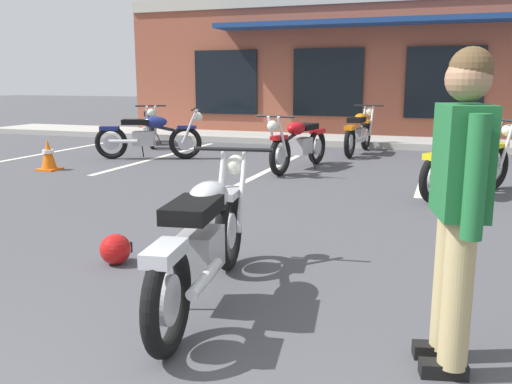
{
  "coord_description": "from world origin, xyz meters",
  "views": [
    {
      "loc": [
        1.6,
        -0.65,
        1.52
      ],
      "look_at": [
        0.03,
        3.77,
        0.55
      ],
      "focal_mm": 38.31,
      "sensor_mm": 36.0,
      "label": 1
    }
  ],
  "objects_px": {
    "motorcycle_red_sportbike": "(359,131)",
    "helmet_on_pavement": "(116,249)",
    "motorcycle_blue_standard": "(469,161)",
    "traffic_cone": "(48,155)",
    "motorcycle_green_cafe_racer": "(299,143)",
    "person_in_black_shirt": "(459,194)",
    "motorcycle_black_cruiser": "(149,135)",
    "motorcycle_foreground_classic": "(205,238)",
    "motorcycle_silver_naked": "(151,126)"
  },
  "relations": [
    {
      "from": "motorcycle_black_cruiser",
      "to": "traffic_cone",
      "type": "distance_m",
      "value": 2.0
    },
    {
      "from": "motorcycle_green_cafe_racer",
      "to": "person_in_black_shirt",
      "type": "bearing_deg",
      "value": -67.98
    },
    {
      "from": "motorcycle_green_cafe_racer",
      "to": "person_in_black_shirt",
      "type": "distance_m",
      "value": 6.6
    },
    {
      "from": "motorcycle_foreground_classic",
      "to": "person_in_black_shirt",
      "type": "bearing_deg",
      "value": -13.13
    },
    {
      "from": "helmet_on_pavement",
      "to": "motorcycle_green_cafe_racer",
      "type": "bearing_deg",
      "value": 88.2
    },
    {
      "from": "motorcycle_foreground_classic",
      "to": "motorcycle_green_cafe_racer",
      "type": "relative_size",
      "value": 1.0
    },
    {
      "from": "person_in_black_shirt",
      "to": "motorcycle_blue_standard",
      "type": "bearing_deg",
      "value": 87.55
    },
    {
      "from": "helmet_on_pavement",
      "to": "motorcycle_black_cruiser",
      "type": "bearing_deg",
      "value": 117.72
    },
    {
      "from": "motorcycle_foreground_classic",
      "to": "motorcycle_blue_standard",
      "type": "relative_size",
      "value": 1.13
    },
    {
      "from": "motorcycle_blue_standard",
      "to": "helmet_on_pavement",
      "type": "distance_m",
      "value": 4.85
    },
    {
      "from": "motorcycle_red_sportbike",
      "to": "motorcycle_green_cafe_racer",
      "type": "distance_m",
      "value": 2.53
    },
    {
      "from": "motorcycle_silver_naked",
      "to": "helmet_on_pavement",
      "type": "xyz_separation_m",
      "value": [
        4.06,
        -7.57,
        -0.33
      ]
    },
    {
      "from": "motorcycle_red_sportbike",
      "to": "helmet_on_pavement",
      "type": "distance_m",
      "value": 7.76
    },
    {
      "from": "motorcycle_black_cruiser",
      "to": "motorcycle_green_cafe_racer",
      "type": "bearing_deg",
      "value": -5.5
    },
    {
      "from": "motorcycle_green_cafe_racer",
      "to": "traffic_cone",
      "type": "relative_size",
      "value": 3.95
    },
    {
      "from": "motorcycle_silver_naked",
      "to": "motorcycle_blue_standard",
      "type": "relative_size",
      "value": 1.0
    },
    {
      "from": "motorcycle_red_sportbike",
      "to": "motorcycle_black_cruiser",
      "type": "bearing_deg",
      "value": -149.81
    },
    {
      "from": "motorcycle_blue_standard",
      "to": "traffic_cone",
      "type": "relative_size",
      "value": 3.52
    },
    {
      "from": "motorcycle_red_sportbike",
      "to": "motorcycle_foreground_classic",
      "type": "bearing_deg",
      "value": -88.23
    },
    {
      "from": "traffic_cone",
      "to": "motorcycle_green_cafe_racer",
      "type": "bearing_deg",
      "value": 19.95
    },
    {
      "from": "traffic_cone",
      "to": "person_in_black_shirt",
      "type": "bearing_deg",
      "value": -35.59
    },
    {
      "from": "person_in_black_shirt",
      "to": "helmet_on_pavement",
      "type": "height_order",
      "value": "person_in_black_shirt"
    },
    {
      "from": "motorcycle_foreground_classic",
      "to": "motorcycle_green_cafe_racer",
      "type": "bearing_deg",
      "value": 98.72
    },
    {
      "from": "motorcycle_red_sportbike",
      "to": "motorcycle_black_cruiser",
      "type": "relative_size",
      "value": 1.04
    },
    {
      "from": "motorcycle_red_sportbike",
      "to": "helmet_on_pavement",
      "type": "height_order",
      "value": "motorcycle_red_sportbike"
    },
    {
      "from": "person_in_black_shirt",
      "to": "helmet_on_pavement",
      "type": "xyz_separation_m",
      "value": [
        -2.63,
        0.85,
        -0.82
      ]
    },
    {
      "from": "helmet_on_pavement",
      "to": "traffic_cone",
      "type": "relative_size",
      "value": 0.49
    },
    {
      "from": "motorcycle_blue_standard",
      "to": "person_in_black_shirt",
      "type": "relative_size",
      "value": 1.11
    },
    {
      "from": "motorcycle_black_cruiser",
      "to": "traffic_cone",
      "type": "relative_size",
      "value": 3.82
    },
    {
      "from": "traffic_cone",
      "to": "motorcycle_blue_standard",
      "type": "bearing_deg",
      "value": 1.04
    },
    {
      "from": "motorcycle_green_cafe_racer",
      "to": "traffic_cone",
      "type": "bearing_deg",
      "value": -160.05
    },
    {
      "from": "motorcycle_red_sportbike",
      "to": "motorcycle_blue_standard",
      "type": "bearing_deg",
      "value": -61.64
    },
    {
      "from": "motorcycle_blue_standard",
      "to": "motorcycle_green_cafe_racer",
      "type": "distance_m",
      "value": 2.99
    },
    {
      "from": "motorcycle_blue_standard",
      "to": "person_in_black_shirt",
      "type": "xyz_separation_m",
      "value": [
        -0.2,
        -4.77,
        0.49
      ]
    },
    {
      "from": "motorcycle_silver_naked",
      "to": "traffic_cone",
      "type": "relative_size",
      "value": 3.52
    },
    {
      "from": "helmet_on_pavement",
      "to": "motorcycle_silver_naked",
      "type": "bearing_deg",
      "value": 118.2
    },
    {
      "from": "motorcycle_black_cruiser",
      "to": "traffic_cone",
      "type": "bearing_deg",
      "value": -118.08
    },
    {
      "from": "motorcycle_green_cafe_racer",
      "to": "traffic_cone",
      "type": "height_order",
      "value": "motorcycle_green_cafe_racer"
    },
    {
      "from": "motorcycle_blue_standard",
      "to": "helmet_on_pavement",
      "type": "relative_size",
      "value": 7.17
    },
    {
      "from": "motorcycle_blue_standard",
      "to": "traffic_cone",
      "type": "bearing_deg",
      "value": -178.96
    },
    {
      "from": "motorcycle_foreground_classic",
      "to": "helmet_on_pavement",
      "type": "relative_size",
      "value": 8.08
    },
    {
      "from": "motorcycle_foreground_classic",
      "to": "traffic_cone",
      "type": "bearing_deg",
      "value": 138.9
    },
    {
      "from": "motorcycle_silver_naked",
      "to": "person_in_black_shirt",
      "type": "bearing_deg",
      "value": -51.51
    },
    {
      "from": "helmet_on_pavement",
      "to": "traffic_cone",
      "type": "height_order",
      "value": "traffic_cone"
    },
    {
      "from": "person_in_black_shirt",
      "to": "traffic_cone",
      "type": "distance_m",
      "value": 8.01
    },
    {
      "from": "traffic_cone",
      "to": "helmet_on_pavement",
      "type": "bearing_deg",
      "value": -44.56
    },
    {
      "from": "motorcycle_green_cafe_racer",
      "to": "helmet_on_pavement",
      "type": "xyz_separation_m",
      "value": [
        -0.17,
        -5.26,
        -0.33
      ]
    },
    {
      "from": "helmet_on_pavement",
      "to": "motorcycle_red_sportbike",
      "type": "bearing_deg",
      "value": 84.14
    },
    {
      "from": "motorcycle_foreground_classic",
      "to": "motorcycle_red_sportbike",
      "type": "height_order",
      "value": "same"
    },
    {
      "from": "motorcycle_green_cafe_racer",
      "to": "helmet_on_pavement",
      "type": "height_order",
      "value": "motorcycle_green_cafe_racer"
    }
  ]
}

